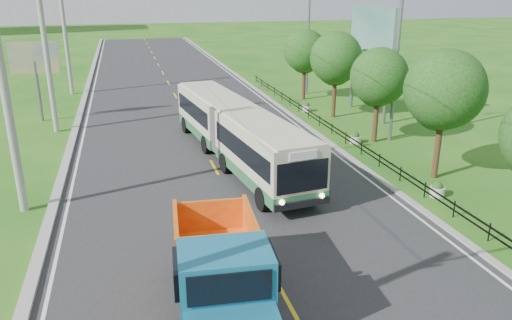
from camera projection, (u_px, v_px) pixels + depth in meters
name	position (u px, v px, depth m)	size (l,w,h in m)	color
ground	(292.00, 310.00, 13.88)	(240.00, 240.00, 0.00)	#1D5915
road	(192.00, 126.00, 32.14)	(14.00, 120.00, 0.02)	#28282B
curb_left	(74.00, 133.00, 30.38)	(0.40, 120.00, 0.15)	#9E9E99
curb_right	(297.00, 119.00, 33.86)	(0.30, 120.00, 0.10)	#9E9E99
edge_line_left	(84.00, 134.00, 30.53)	(0.12, 120.00, 0.00)	silver
edge_line_right	(290.00, 120.00, 33.75)	(0.12, 120.00, 0.00)	silver
centre_dash	(292.00, 309.00, 13.87)	(0.12, 2.20, 0.00)	yellow
railing_right	(346.00, 139.00, 28.51)	(0.04, 40.00, 0.60)	black
pole_near	(5.00, 85.00, 18.43)	(3.51, 0.32, 10.00)	gray
pole_mid	(46.00, 48.00, 29.39)	(3.51, 0.32, 10.00)	gray
pole_far	(65.00, 32.00, 40.34)	(3.51, 0.32, 10.00)	gray
tree_third	(443.00, 93.00, 22.40)	(3.60, 3.62, 6.00)	#382314
tree_fourth	(379.00, 80.00, 28.01)	(3.24, 3.31, 5.40)	#382314
tree_fifth	(336.00, 61.00, 33.40)	(3.48, 3.52, 5.80)	#382314
tree_back	(305.00, 53.00, 38.94)	(3.30, 3.36, 5.50)	#382314
streetlight_mid	(395.00, 56.00, 27.64)	(3.02, 0.20, 9.07)	slate
streetlight_far	(306.00, 34.00, 40.42)	(3.02, 0.20, 9.07)	slate
planter_near	(437.00, 190.00, 21.35)	(0.64, 0.64, 0.67)	silver
planter_mid	(355.00, 138.00, 28.66)	(0.64, 0.64, 0.67)	silver
planter_far	(307.00, 108.00, 35.96)	(0.64, 0.64, 0.67)	silver
billboard_left	(34.00, 63.00, 32.23)	(3.00, 0.20, 5.20)	slate
billboard_right	(372.00, 37.00, 33.37)	(0.24, 6.00, 7.30)	slate
bus	(236.00, 129.00, 25.16)	(4.17, 14.89, 2.84)	#296739
dump_truck	(222.00, 273.00, 12.92)	(2.89, 6.44, 2.63)	#17688B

